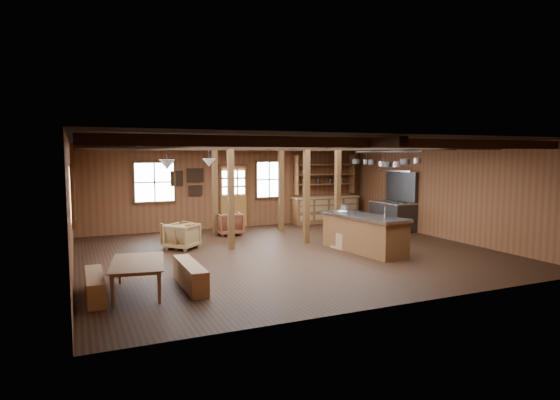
% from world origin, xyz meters
% --- Properties ---
extents(room, '(10.04, 9.04, 2.84)m').
position_xyz_m(room, '(0.00, 0.00, 1.40)').
color(room, black).
rests_on(room, ground).
extents(ceiling_joists, '(9.80, 8.82, 0.18)m').
position_xyz_m(ceiling_joists, '(0.00, 0.18, 2.68)').
color(ceiling_joists, black).
rests_on(ceiling_joists, ceiling).
extents(timber_posts, '(3.95, 2.35, 2.80)m').
position_xyz_m(timber_posts, '(0.52, 2.08, 1.40)').
color(timber_posts, '#3F2312').
rests_on(timber_posts, floor).
extents(back_door, '(1.02, 0.08, 2.15)m').
position_xyz_m(back_door, '(0.00, 4.45, 0.88)').
color(back_door, brown).
rests_on(back_door, floor).
extents(window_back_left, '(1.32, 0.06, 1.32)m').
position_xyz_m(window_back_left, '(-2.60, 4.46, 1.60)').
color(window_back_left, white).
rests_on(window_back_left, wall_back).
extents(window_back_right, '(1.02, 0.06, 1.32)m').
position_xyz_m(window_back_right, '(1.30, 4.46, 1.60)').
color(window_back_right, white).
rests_on(window_back_right, wall_back).
extents(window_left, '(0.14, 1.24, 1.32)m').
position_xyz_m(window_left, '(-4.96, 0.50, 1.60)').
color(window_left, white).
rests_on(window_left, wall_back).
extents(notice_boards, '(1.08, 0.03, 0.90)m').
position_xyz_m(notice_boards, '(-1.50, 4.46, 1.64)').
color(notice_boards, silver).
rests_on(notice_boards, wall_back).
extents(back_counter, '(2.55, 0.60, 2.45)m').
position_xyz_m(back_counter, '(3.40, 4.20, 0.60)').
color(back_counter, brown).
rests_on(back_counter, floor).
extents(pendant_lamps, '(1.86, 2.36, 0.66)m').
position_xyz_m(pendant_lamps, '(-2.25, 1.00, 2.25)').
color(pendant_lamps, '#323234').
rests_on(pendant_lamps, ceiling).
extents(pot_rack, '(0.37, 3.00, 0.44)m').
position_xyz_m(pot_rack, '(3.09, 0.28, 2.27)').
color(pot_rack, '#323234').
rests_on(pot_rack, ceiling).
extents(kitchen_island, '(1.20, 2.59, 1.20)m').
position_xyz_m(kitchen_island, '(1.80, -0.66, 0.48)').
color(kitchen_island, brown).
rests_on(kitchen_island, floor).
extents(step_stool, '(0.54, 0.44, 0.42)m').
position_xyz_m(step_stool, '(1.54, -0.21, 0.21)').
color(step_stool, olive).
rests_on(step_stool, floor).
extents(commercial_range, '(0.82, 1.59, 1.96)m').
position_xyz_m(commercial_range, '(4.65, 1.83, 0.63)').
color(commercial_range, '#323234').
rests_on(commercial_range, floor).
extents(dining_table, '(1.15, 1.74, 0.57)m').
position_xyz_m(dining_table, '(-3.90, -2.06, 0.28)').
color(dining_table, brown).
rests_on(dining_table, floor).
extents(bench_wall, '(0.28, 1.52, 0.42)m').
position_xyz_m(bench_wall, '(-4.65, -2.06, 0.21)').
color(bench_wall, olive).
rests_on(bench_wall, floor).
extents(bench_aisle, '(0.31, 1.65, 0.45)m').
position_xyz_m(bench_aisle, '(-2.99, -2.06, 0.23)').
color(bench_aisle, olive).
rests_on(bench_aisle, floor).
extents(armchair_a, '(0.95, 0.96, 0.68)m').
position_xyz_m(armchair_a, '(-2.41, 1.73, 0.34)').
color(armchair_a, brown).
rests_on(armchair_a, floor).
extents(armchair_b, '(0.77, 0.79, 0.70)m').
position_xyz_m(armchair_b, '(-0.60, 3.07, 0.35)').
color(armchair_b, '#5C2D1B').
rests_on(armchair_b, floor).
extents(armchair_c, '(1.03, 1.03, 0.67)m').
position_xyz_m(armchair_c, '(-2.37, 1.52, 0.34)').
color(armchair_c, olive).
rests_on(armchair_c, floor).
extents(counter_pot, '(0.28, 0.28, 0.17)m').
position_xyz_m(counter_pot, '(1.84, 0.34, 1.02)').
color(counter_pot, '#B3B5BB').
rests_on(counter_pot, kitchen_island).
extents(bowl, '(0.26, 0.26, 0.06)m').
position_xyz_m(bowl, '(1.47, -0.15, 0.97)').
color(bowl, silver).
rests_on(bowl, kitchen_island).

